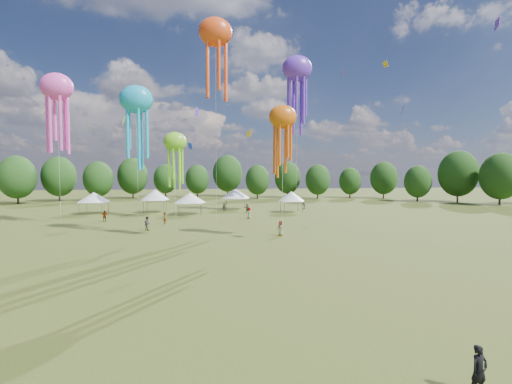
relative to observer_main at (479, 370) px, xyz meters
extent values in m
imported|color=black|center=(0.00, 0.00, 0.00)|extent=(0.66, 0.49, 1.67)
imported|color=gray|center=(-17.14, 35.22, 0.07)|extent=(1.12, 1.09, 1.81)
imported|color=gray|center=(-2.69, 44.84, 0.08)|extent=(0.62, 0.92, 1.83)
imported|color=gray|center=(10.33, 58.46, 0.11)|extent=(0.86, 1.03, 1.89)
imported|color=gray|center=(-6.36, 55.98, -0.07)|extent=(1.08, 0.76, 1.53)
imported|color=gray|center=(-25.13, 44.34, 0.03)|extent=(1.10, 0.78, 1.73)
imported|color=gray|center=(-2.11, 53.10, -0.01)|extent=(1.58, 1.16, 1.65)
imported|color=gray|center=(-15.67, 40.69, 0.02)|extent=(0.48, 0.66, 1.70)
imported|color=gray|center=(-0.68, 29.30, 0.05)|extent=(1.01, 1.02, 1.78)
cylinder|color=#47474C|center=(-32.16, 53.43, 0.21)|extent=(0.08, 0.08, 2.09)
cylinder|color=#47474C|center=(-32.16, 57.31, 0.21)|extent=(0.08, 0.08, 2.09)
cylinder|color=#47474C|center=(-28.28, 53.43, 0.21)|extent=(0.08, 0.08, 2.09)
cylinder|color=#47474C|center=(-28.28, 57.31, 0.21)|extent=(0.08, 0.08, 2.09)
cube|color=white|center=(-30.22, 55.37, 1.30)|extent=(4.28, 4.28, 0.10)
cone|color=white|center=(-30.22, 55.37, 2.25)|extent=(5.57, 5.57, 1.79)
cylinder|color=#47474C|center=(-21.21, 54.04, 0.33)|extent=(0.08, 0.08, 2.33)
cylinder|color=#47474C|center=(-21.21, 57.69, 0.33)|extent=(0.08, 0.08, 2.33)
cylinder|color=#47474C|center=(-17.57, 54.04, 0.33)|extent=(0.08, 0.08, 2.33)
cylinder|color=#47474C|center=(-17.57, 57.69, 0.33)|extent=(0.08, 0.08, 2.33)
cube|color=white|center=(-19.39, 55.87, 1.55)|extent=(4.04, 4.04, 0.10)
cone|color=white|center=(-19.39, 55.87, 2.60)|extent=(5.25, 5.25, 2.00)
cylinder|color=#47474C|center=(-14.59, 50.02, 0.20)|extent=(0.08, 0.08, 2.07)
cylinder|color=#47474C|center=(-14.59, 53.93, 0.20)|extent=(0.08, 0.08, 2.07)
cylinder|color=#47474C|center=(-10.67, 50.02, 0.20)|extent=(0.08, 0.08, 2.07)
cylinder|color=#47474C|center=(-10.67, 53.93, 0.20)|extent=(0.08, 0.08, 2.07)
cube|color=white|center=(-12.63, 51.97, 1.29)|extent=(4.32, 4.32, 0.10)
cone|color=white|center=(-12.63, 51.97, 2.22)|extent=(5.61, 5.61, 1.77)
cylinder|color=#47474C|center=(-5.81, 57.27, 0.31)|extent=(0.08, 0.08, 2.28)
cylinder|color=#47474C|center=(-5.81, 61.28, 0.31)|extent=(0.08, 0.08, 2.28)
cylinder|color=#47474C|center=(-1.80, 57.27, 0.31)|extent=(0.08, 0.08, 2.28)
cylinder|color=#47474C|center=(-1.80, 61.28, 0.31)|extent=(0.08, 0.08, 2.28)
cube|color=white|center=(-3.81, 59.28, 1.50)|extent=(4.41, 4.41, 0.10)
cone|color=white|center=(-3.81, 59.28, 2.52)|extent=(5.73, 5.73, 1.95)
cylinder|color=#47474C|center=(4.58, 50.93, 0.22)|extent=(0.08, 0.08, 2.10)
cylinder|color=#47474C|center=(4.58, 54.35, 0.22)|extent=(0.08, 0.08, 2.10)
cylinder|color=#47474C|center=(7.99, 50.93, 0.22)|extent=(0.08, 0.08, 2.10)
cylinder|color=#47474C|center=(7.99, 54.35, 0.22)|extent=(0.08, 0.08, 2.10)
cube|color=white|center=(6.28, 52.64, 1.32)|extent=(3.82, 3.82, 0.10)
cone|color=white|center=(6.28, 52.64, 2.27)|extent=(4.96, 4.96, 1.80)
ellipsoid|color=#19A2D4|center=(-17.76, 33.00, 15.54)|extent=(4.00, 2.80, 3.40)
cylinder|color=beige|center=(-17.76, 33.00, 7.35)|extent=(0.03, 0.03, 16.37)
ellipsoid|color=#F14715|center=(-8.03, 42.07, 27.68)|extent=(5.02, 3.51, 4.27)
cylinder|color=beige|center=(-8.03, 42.07, 13.43)|extent=(0.03, 0.03, 28.52)
ellipsoid|color=#D95C0D|center=(-0.83, 27.63, 12.92)|extent=(3.14, 2.20, 2.67)
cylinder|color=beige|center=(-0.83, 27.63, 6.04)|extent=(0.03, 0.03, 13.76)
ellipsoid|color=#FF4BC4|center=(-30.79, 42.82, 19.07)|extent=(4.60, 3.22, 3.91)
cylinder|color=beige|center=(-30.79, 42.82, 9.12)|extent=(0.03, 0.03, 19.90)
ellipsoid|color=#76D122|center=(-12.91, 29.84, 10.23)|extent=(2.63, 1.84, 2.23)
cylinder|color=beige|center=(-12.91, 29.84, 4.70)|extent=(0.03, 0.03, 11.06)
ellipsoid|color=#602CC5|center=(6.86, 51.11, 25.70)|extent=(5.48, 3.84, 4.66)
cylinder|color=beige|center=(6.86, 51.11, 12.43)|extent=(0.03, 0.03, 26.53)
cube|color=#602CC5|center=(-11.61, 61.19, 19.21)|extent=(0.83, 1.57, 2.04)
cube|color=#F14715|center=(20.72, 64.44, 29.32)|extent=(0.20, 0.87, 1.05)
cube|color=gold|center=(-2.89, 43.37, 12.82)|extent=(0.82, 1.15, 1.20)
cube|color=#602CC5|center=(21.32, 23.04, 22.46)|extent=(0.63, 1.23, 1.50)
cube|color=#76D122|center=(-26.96, 65.30, 17.91)|extent=(0.90, 2.21, 2.32)
cube|color=#602CC5|center=(28.11, 51.81, 19.02)|extent=(1.15, 1.42, 2.05)
cube|color=#D95C0D|center=(7.40, 59.97, 20.84)|extent=(0.49, 1.36, 1.66)
cube|color=gold|center=(16.50, 37.33, 22.55)|extent=(0.68, 0.65, 0.91)
cube|color=#76D122|center=(-33.96, 65.25, 15.98)|extent=(1.44, 1.88, 1.99)
cube|color=blue|center=(-12.76, 55.97, 11.86)|extent=(0.93, 1.16, 1.30)
cylinder|color=#38281C|center=(-55.49, 79.07, 0.85)|extent=(0.44, 0.44, 3.36)
ellipsoid|color=#1D4015|center=(-55.49, 79.07, 5.68)|extent=(8.40, 8.40, 10.51)
cylinder|color=#38281C|center=(-49.00, 86.37, 0.87)|extent=(0.44, 0.44, 3.41)
ellipsoid|color=#1D4015|center=(-49.00, 86.37, 5.77)|extent=(8.53, 8.53, 10.66)
cylinder|color=#38281C|center=(-38.92, 85.90, 0.70)|extent=(0.44, 0.44, 3.07)
ellipsoid|color=#1D4015|center=(-38.92, 85.90, 5.11)|extent=(7.66, 7.66, 9.58)
cylinder|color=#38281C|center=(-31.83, 94.21, 0.88)|extent=(0.44, 0.44, 3.43)
ellipsoid|color=#1D4015|center=(-31.83, 94.21, 5.82)|extent=(8.58, 8.58, 10.73)
cylinder|color=#38281C|center=(-23.08, 99.84, 0.64)|extent=(0.44, 0.44, 2.95)
ellipsoid|color=#1D4015|center=(-23.08, 99.84, 4.87)|extent=(7.37, 7.37, 9.21)
cylinder|color=#38281C|center=(-13.01, 95.94, 0.61)|extent=(0.44, 0.44, 2.89)
ellipsoid|color=#1D4015|center=(-13.01, 95.94, 4.77)|extent=(7.23, 7.23, 9.04)
cylinder|color=#38281C|center=(-3.41, 100.37, 1.09)|extent=(0.44, 0.44, 3.84)
ellipsoid|color=#1D4015|center=(-3.41, 100.37, 6.60)|extent=(9.60, 9.60, 11.99)
cylinder|color=#38281C|center=(4.87, 89.32, 0.59)|extent=(0.44, 0.44, 2.84)
ellipsoid|color=#1D4015|center=(4.87, 89.32, 4.68)|extent=(7.11, 7.11, 8.89)
cylinder|color=#38281C|center=(14.61, 91.91, 0.75)|extent=(0.44, 0.44, 3.16)
ellipsoid|color=#1D4015|center=(14.61, 91.91, 5.29)|extent=(7.91, 7.91, 9.88)
cylinder|color=#38281C|center=(22.37, 86.17, 0.61)|extent=(0.44, 0.44, 2.88)
ellipsoid|color=#1D4015|center=(22.37, 86.17, 4.75)|extent=(7.21, 7.21, 9.01)
cylinder|color=#38281C|center=(33.20, 88.12, 0.48)|extent=(0.44, 0.44, 2.63)
ellipsoid|color=#1D4015|center=(33.20, 88.12, 4.26)|extent=(6.57, 6.57, 8.22)
cylinder|color=#38281C|center=(42.20, 84.61, 0.73)|extent=(0.44, 0.44, 3.13)
ellipsoid|color=#1D4015|center=(42.20, 84.61, 5.22)|extent=(7.81, 7.81, 9.77)
cylinder|color=#38281C|center=(45.32, 72.69, 0.53)|extent=(0.44, 0.44, 2.72)
ellipsoid|color=#1D4015|center=(45.32, 72.69, 4.43)|extent=(6.80, 6.80, 8.50)
cylinder|color=#38281C|center=(54.64, 69.80, 1.07)|extent=(0.44, 0.44, 3.81)
ellipsoid|color=#1D4015|center=(54.64, 69.80, 6.55)|extent=(9.52, 9.52, 11.90)
cylinder|color=#38281C|center=(58.25, 60.68, 0.92)|extent=(0.44, 0.44, 3.51)
ellipsoid|color=#1D4015|center=(58.25, 60.68, 5.97)|extent=(8.78, 8.78, 10.97)
camera|label=1|loc=(-8.90, -9.88, 6.61)|focal=23.70mm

